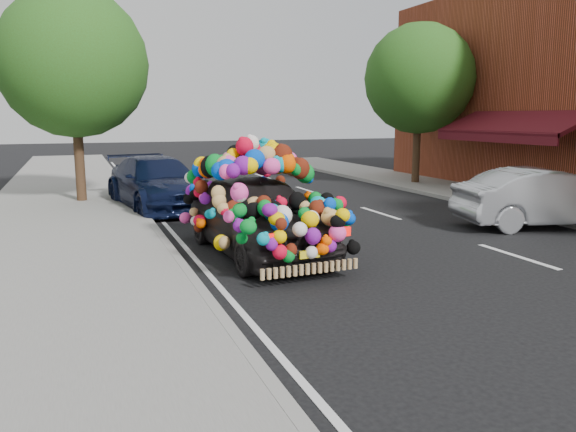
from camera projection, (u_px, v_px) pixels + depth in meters
name	position (u px, v px, depth m)	size (l,w,h in m)	color
ground	(341.00, 276.00, 9.10)	(100.00, 100.00, 0.00)	black
sidewalk	(55.00, 303.00, 7.59)	(4.00, 60.00, 0.12)	gray
kerb	(198.00, 288.00, 8.27)	(0.15, 60.00, 0.13)	gray
footpath_far	(572.00, 213.00, 14.73)	(3.00, 40.00, 0.12)	gray
lane_markings	(517.00, 256.00, 10.36)	(6.00, 50.00, 0.01)	silver
tree_near_sidewalk	(73.00, 63.00, 15.80)	(4.20, 4.20, 6.13)	#332114
tree_far_b	(419.00, 79.00, 20.42)	(4.00, 4.00, 5.90)	#332114
plush_art_car	(257.00, 196.00, 10.44)	(2.37, 4.68, 2.14)	black
navy_sedan	(157.00, 183.00, 15.71)	(2.01, 4.93, 1.43)	black
silver_hatchback	(546.00, 198.00, 13.01)	(1.45, 4.15, 1.37)	#A3A5AA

